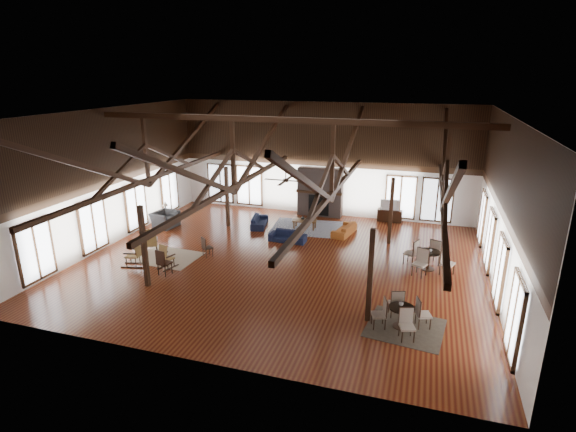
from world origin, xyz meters
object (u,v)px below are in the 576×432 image
(sofa_navy_left, at_px, (259,221))
(tv_console, at_px, (390,215))
(sofa_orange, at_px, (344,229))
(armchair, at_px, (165,219))
(sofa_navy_front, at_px, (288,236))
(cafe_table_far, at_px, (429,257))
(coffee_table, at_px, (305,221))
(cafe_table_near, at_px, (401,313))

(sofa_navy_left, height_order, tv_console, tv_console)
(sofa_orange, relative_size, armchair, 1.47)
(sofa_orange, bearing_deg, sofa_navy_left, -78.01)
(sofa_navy_front, bearing_deg, sofa_navy_left, 142.77)
(cafe_table_far, bearing_deg, tv_console, 109.39)
(coffee_table, bearing_deg, tv_console, 23.10)
(sofa_navy_front, distance_m, coffee_table, 1.99)
(sofa_orange, distance_m, coffee_table, 2.06)
(sofa_navy_front, xyz_separation_m, armchair, (-6.51, 0.13, 0.14))
(sofa_navy_left, distance_m, cafe_table_far, 8.75)
(sofa_navy_front, relative_size, sofa_orange, 0.96)
(coffee_table, relative_size, cafe_table_far, 0.62)
(coffee_table, relative_size, armchair, 1.05)
(sofa_navy_front, height_order, armchair, armchair)
(sofa_navy_left, distance_m, coffee_table, 2.31)
(sofa_navy_front, bearing_deg, cafe_table_near, -45.25)
(armchair, relative_size, cafe_table_far, 0.59)
(cafe_table_near, bearing_deg, sofa_navy_front, 132.72)
(cafe_table_near, distance_m, cafe_table_far, 4.71)
(sofa_navy_left, bearing_deg, tv_console, -78.30)
(coffee_table, bearing_deg, sofa_navy_left, 178.96)
(sofa_navy_front, bearing_deg, coffee_table, 84.08)
(sofa_navy_front, relative_size, armchair, 1.42)
(cafe_table_far, bearing_deg, sofa_orange, 142.21)
(cafe_table_far, bearing_deg, cafe_table_near, -98.93)
(sofa_navy_front, bearing_deg, armchair, -179.11)
(sofa_navy_front, relative_size, tv_console, 1.35)
(sofa_navy_left, height_order, coffee_table, sofa_navy_left)
(tv_console, bearing_deg, sofa_navy_left, -156.02)
(coffee_table, xyz_separation_m, armchair, (-6.79, -1.83, -0.01))
(sofa_navy_front, distance_m, armchair, 6.52)
(sofa_orange, bearing_deg, sofa_navy_front, -42.28)
(coffee_table, bearing_deg, sofa_orange, -15.11)
(coffee_table, xyz_separation_m, cafe_table_far, (5.94, -3.25, 0.13))
(sofa_orange, height_order, tv_console, tv_console)
(armchair, xyz_separation_m, tv_console, (10.72, 4.29, -0.08))
(sofa_navy_front, distance_m, tv_console, 6.10)
(sofa_navy_left, bearing_deg, cafe_table_near, -147.60)
(cafe_table_near, xyz_separation_m, tv_console, (-1.28, 10.36, -0.16))
(tv_console, bearing_deg, cafe_table_far, -70.61)
(cafe_table_far, bearing_deg, coffee_table, 151.31)
(cafe_table_near, bearing_deg, tv_console, 97.03)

